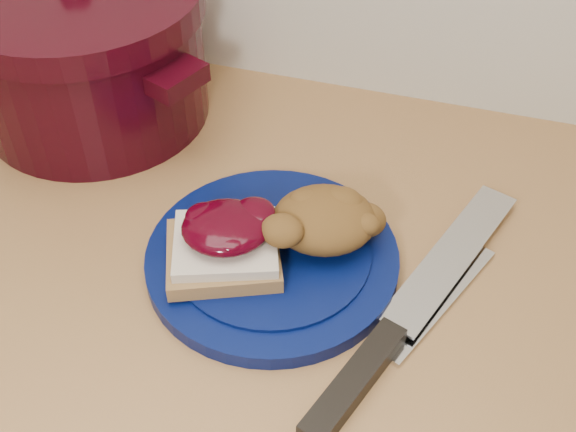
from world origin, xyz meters
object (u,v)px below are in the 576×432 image
(plate, at_px, (272,258))
(pepper_grinder, at_px, (13,27))
(butter_knife, at_px, (444,302))
(dutch_oven, at_px, (87,52))
(chef_knife, at_px, (384,344))

(plate, xyz_separation_m, pepper_grinder, (-0.41, 0.23, 0.06))
(butter_knife, bearing_deg, dutch_oven, 90.95)
(plate, distance_m, butter_knife, 0.17)
(butter_knife, xyz_separation_m, pepper_grinder, (-0.58, 0.23, 0.07))
(plate, distance_m, pepper_grinder, 0.47)
(pepper_grinder, bearing_deg, plate, -28.88)
(plate, height_order, butter_knife, plate)
(plate, height_order, pepper_grinder, pepper_grinder)
(pepper_grinder, bearing_deg, butter_knife, -21.60)
(chef_knife, bearing_deg, dutch_oven, 77.76)
(pepper_grinder, bearing_deg, chef_knife, -28.99)
(butter_knife, height_order, dutch_oven, dutch_oven)
(dutch_oven, bearing_deg, butter_knife, -22.22)
(plate, distance_m, chef_knife, 0.14)
(dutch_oven, height_order, pepper_grinder, dutch_oven)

